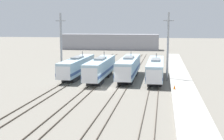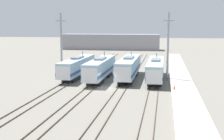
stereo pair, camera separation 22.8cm
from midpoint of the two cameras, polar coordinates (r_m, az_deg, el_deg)
ground_plane at (r=51.10m, az=-1.19°, el=-3.41°), size 400.00×400.00×0.00m
rail_pair_far_left at (r=53.02m, az=-9.44°, el=-3.01°), size 1.50×120.00×0.15m
rail_pair_center_left at (r=51.61m, az=-4.01°, el=-3.23°), size 1.51×120.00×0.15m
rail_pair_center_right at (r=50.69m, az=1.67°, el=-3.43°), size 1.51×120.00×0.15m
rail_pair_far_right at (r=50.28m, az=7.51°, el=-3.59°), size 1.50×120.00×0.15m
locomotive_far_left at (r=61.87m, az=-6.59°, el=0.57°), size 2.82×18.34×4.80m
locomotive_center_left at (r=58.37m, az=-2.36°, el=0.23°), size 2.92×17.74×5.09m
locomotive_center_right at (r=59.71m, az=2.92°, el=0.43°), size 3.08×18.39×4.95m
locomotive_far_right at (r=58.69m, az=7.84°, el=0.11°), size 2.88×18.77×4.72m
catenary_tower_left at (r=62.13m, az=-9.39°, el=4.55°), size 2.01×0.39×12.62m
catenary_tower_right at (r=58.86m, az=10.06°, el=4.33°), size 2.01×0.39×12.62m
platform at (r=50.33m, az=12.89°, el=-3.58°), size 4.00×120.00×0.39m
traffic_cone at (r=49.54m, az=11.22°, el=-3.07°), size 0.36×0.36×0.70m
depot_building at (r=130.92m, az=-0.49°, el=5.16°), size 40.67×8.11×6.44m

